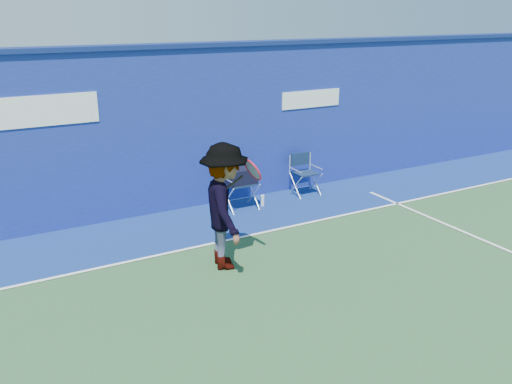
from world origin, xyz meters
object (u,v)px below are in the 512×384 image
directors_chair_left (241,189)px  directors_chair_right (305,182)px  water_bottle (263,201)px  tennis_player (225,207)px

directors_chair_left → directors_chair_right: bearing=4.2°
directors_chair_right → water_bottle: directors_chair_right is taller
water_bottle → directors_chair_right: bearing=10.5°
directors_chair_left → tennis_player: (-1.32, -2.08, 0.54)m
water_bottle → tennis_player: tennis_player is taller
directors_chair_right → water_bottle: (-1.13, -0.21, -0.15)m
directors_chair_right → tennis_player: (-2.88, -2.19, 0.68)m
directors_chair_left → tennis_player: 2.52m
directors_chair_right → tennis_player: size_ratio=0.45×
directors_chair_right → tennis_player: 3.68m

